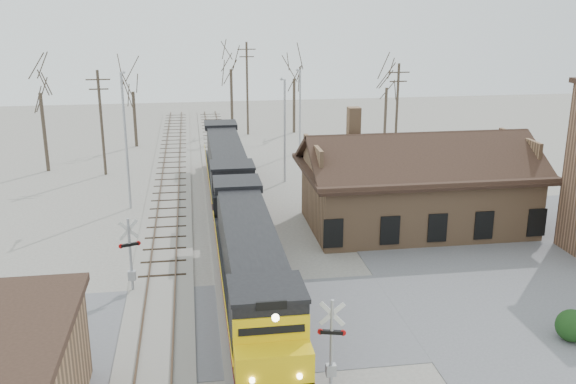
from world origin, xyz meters
name	(u,v)px	position (x,y,z in m)	size (l,w,h in m)	color
ground	(255,324)	(0.00, 0.00, 0.00)	(140.00, 140.00, 0.00)	#A19C91
road	(255,323)	(0.00, 0.00, 0.01)	(60.00, 9.00, 0.03)	#5B5B60
parking_lot	(562,267)	(18.00, 4.00, 0.02)	(22.00, 26.00, 0.03)	#5B5B60
track_main	(233,219)	(0.00, 15.00, 0.07)	(3.40, 90.00, 0.24)	#A19C91
track_siding	(167,223)	(-4.50, 15.00, 0.07)	(3.40, 90.00, 0.24)	#A19C91
depot	(416,192)	(11.99, 12.00, 2.41)	(15.20, 9.31, 7.90)	#926B4B
locomotive_lead	(251,268)	(0.00, 1.47, 2.22)	(2.84, 19.05, 4.23)	black
locomotive_trailing	(227,168)	(0.00, 20.79, 2.22)	(2.84, 19.05, 4.00)	black
crossbuck_near	(331,348)	(2.37, -5.73, 1.82)	(1.08, 0.37, 3.84)	#A5A8AD
crossbuck_far	(131,258)	(-5.95, 4.45, 1.89)	(1.11, 0.47, 4.03)	#A5A8AD
hedge_a	(572,326)	(13.78, -3.65, 0.73)	(1.45, 1.45, 1.45)	#143311
streetlight_a	(126,134)	(-7.21, 18.99, 5.47)	(0.25, 2.04, 9.85)	#A5A8AD
streetlight_b	(284,125)	(5.01, 24.42, 4.80)	(0.25, 2.04, 8.53)	#A5A8AD
streetlight_c	(300,106)	(8.11, 35.10, 4.60)	(0.25, 2.04, 8.15)	#A5A8AD
utility_pole_a	(101,121)	(-10.14, 28.91, 4.74)	(2.00, 0.24, 9.04)	#382D23
utility_pole_b	(247,87)	(3.78, 44.53, 5.37)	(2.00, 0.24, 10.28)	#382D23
utility_pole_c	(397,112)	(15.96, 28.69, 4.84)	(2.00, 0.24, 9.24)	#382D23
tree_a	(39,80)	(-15.36, 30.98, 8.07)	(4.62, 4.62, 11.33)	#382D23
tree_b	(132,83)	(-8.30, 40.09, 6.60)	(3.79, 3.79, 9.28)	#382D23
tree_c	(231,59)	(2.17, 46.86, 8.28)	(4.74, 4.74, 11.62)	#382D23
tree_d	(294,70)	(9.13, 44.85, 7.15)	(4.10, 4.10, 10.05)	#382D23
tree_e	(387,79)	(18.59, 40.43, 6.40)	(3.68, 3.68, 9.01)	#382D23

